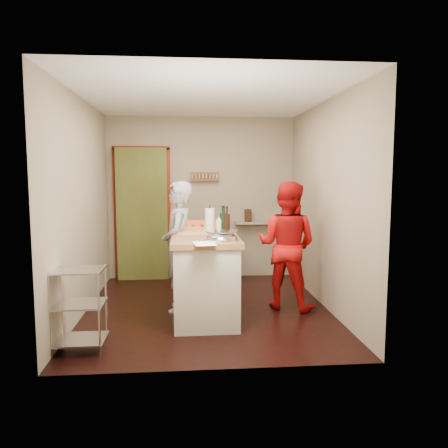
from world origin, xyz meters
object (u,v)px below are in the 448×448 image
(stove, at_px, (206,253))
(person_stripe, at_px, (178,247))
(wire_shelving, at_px, (79,305))
(person_red, at_px, (287,245))
(island, at_px, (205,275))

(stove, relative_size, person_stripe, 0.63)
(wire_shelving, relative_size, person_red, 0.50)
(wire_shelving, bearing_deg, island, 35.09)
(island, bearing_deg, wire_shelving, -144.91)
(island, xyz_separation_m, person_red, (1.04, 0.29, 0.29))
(stove, xyz_separation_m, island, (-0.09, -1.75, 0.06))
(person_stripe, bearing_deg, stove, 167.59)
(stove, distance_m, island, 1.75)
(wire_shelving, xyz_separation_m, island, (1.24, 0.87, 0.07))
(wire_shelving, height_order, person_red, person_red)
(person_red, bearing_deg, wire_shelving, 58.97)
(island, relative_size, person_red, 0.89)
(stove, xyz_separation_m, person_stripe, (-0.41, -1.45, 0.35))
(stove, distance_m, wire_shelving, 2.94)
(stove, height_order, person_stripe, person_stripe)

